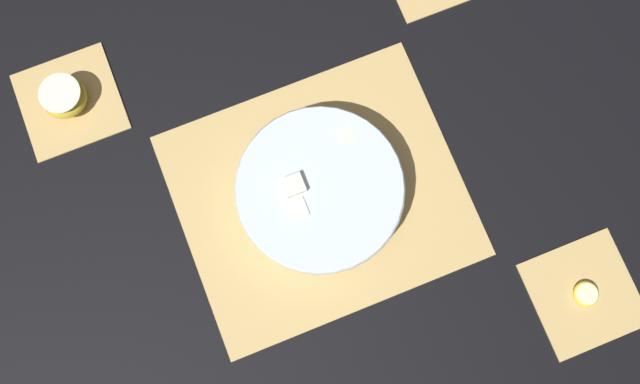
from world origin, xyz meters
The scene contains 7 objects.
ground_plane centered at (0.00, 0.00, 0.00)m, with size 6.00×6.00×0.00m, color black.
bamboo_mat_center centered at (0.00, 0.00, 0.00)m, with size 0.43×0.37×0.01m.
coaster_mat_near_right centered at (0.32, -0.29, 0.00)m, with size 0.16×0.16×0.01m.
coaster_mat_far_left centered at (-0.32, 0.29, 0.00)m, with size 0.16×0.16×0.01m.
fruit_salad_bowl centered at (0.00, 0.00, 0.04)m, with size 0.25×0.25×0.07m.
apple_half centered at (-0.32, 0.29, 0.03)m, with size 0.07×0.07×0.04m.
banana_coin_single centered at (0.32, -0.29, 0.01)m, with size 0.04×0.04×0.01m.
Camera 1 is at (-0.06, -0.15, 0.96)m, focal length 35.00 mm.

